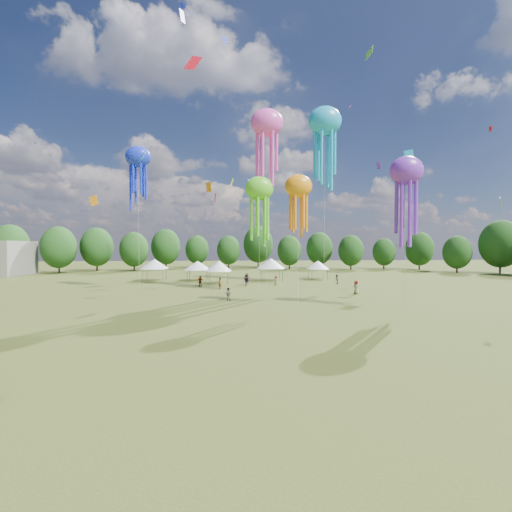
{
  "coord_description": "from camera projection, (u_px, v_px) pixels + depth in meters",
  "views": [
    {
      "loc": [
        -4.6,
        -10.75,
        6.72
      ],
      "look_at": [
        -2.55,
        15.0,
        6.0
      ],
      "focal_mm": 23.88,
      "sensor_mm": 36.0,
      "label": 1
    }
  ],
  "objects": [
    {
      "name": "ground",
      "position": [
        368.0,
        449.0,
        11.26
      ],
      "size": [
        300.0,
        300.0,
        0.0
      ],
      "primitive_type": "plane",
      "color": "#384416",
      "rests_on": "ground"
    },
    {
      "name": "spectator_near",
      "position": [
        228.0,
        294.0,
        42.09
      ],
      "size": [
        0.93,
        0.82,
        1.61
      ],
      "primitive_type": "imported",
      "rotation": [
        0.0,
        0.0,
        2.83
      ],
      "color": "gray",
      "rests_on": "ground"
    },
    {
      "name": "spectators_far",
      "position": [
        266.0,
        281.0,
        57.35
      ],
      "size": [
        24.92,
        15.96,
        1.9
      ],
      "color": "gray",
      "rests_on": "ground"
    },
    {
      "name": "festival_tents",
      "position": [
        229.0,
        265.0,
        66.59
      ],
      "size": [
        37.95,
        11.65,
        4.39
      ],
      "color": "#47474C",
      "rests_on": "ground"
    },
    {
      "name": "show_kites",
      "position": [
        288.0,
        155.0,
        53.71
      ],
      "size": [
        36.99,
        29.74,
        32.23
      ],
      "color": "#61E024",
      "rests_on": "ground"
    },
    {
      "name": "small_kites",
      "position": [
        253.0,
        97.0,
        52.52
      ],
      "size": [
        72.91,
        65.94,
        46.65
      ],
      "color": "#61E024",
      "rests_on": "ground"
    },
    {
      "name": "treeline",
      "position": [
        232.0,
        247.0,
        73.07
      ],
      "size": [
        201.57,
        95.24,
        13.43
      ],
      "color": "#38281C",
      "rests_on": "ground"
    }
  ]
}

